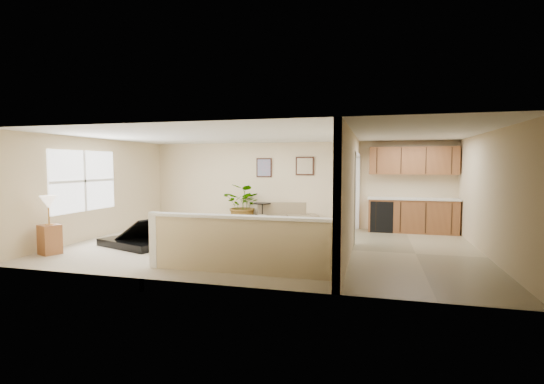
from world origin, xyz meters
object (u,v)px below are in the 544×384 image
(piano, at_px, (145,217))
(small_plant, at_px, (339,223))
(accent_table, at_px, (262,212))
(palm_plant, at_px, (244,206))
(lamp_stand, at_px, (49,229))
(loveseat, at_px, (288,216))
(piano_bench, at_px, (199,236))

(piano, height_order, small_plant, piano)
(piano, bearing_deg, accent_table, 73.49)
(palm_plant, relative_size, lamp_stand, 1.12)
(accent_table, distance_m, lamp_stand, 5.44)
(loveseat, xyz_separation_m, lamp_stand, (-4.02, -4.51, 0.15))
(piano, relative_size, piano_bench, 3.12)
(piano, distance_m, palm_plant, 3.32)
(loveseat, distance_m, accent_table, 0.75)
(piano_bench, height_order, accent_table, accent_table)
(piano_bench, xyz_separation_m, palm_plant, (0.05, 3.04, 0.39))
(accent_table, xyz_separation_m, small_plant, (2.21, -0.14, -0.23))
(piano, xyz_separation_m, lamp_stand, (-1.28, -1.49, -0.12))
(piano_bench, xyz_separation_m, loveseat, (1.38, 3.06, 0.13))
(loveseat, height_order, accent_table, loveseat)
(palm_plant, bearing_deg, piano_bench, -90.85)
(piano, distance_m, small_plant, 5.03)
(loveseat, xyz_separation_m, accent_table, (-0.71, -0.20, 0.11))
(lamp_stand, bearing_deg, loveseat, 48.28)
(loveseat, bearing_deg, piano_bench, -137.15)
(small_plant, xyz_separation_m, lamp_stand, (-5.52, -4.17, 0.27))
(loveseat, xyz_separation_m, small_plant, (1.50, -0.34, -0.12))
(accent_table, xyz_separation_m, palm_plant, (-0.62, 0.18, 0.15))
(lamp_stand, bearing_deg, palm_plant, 59.02)
(piano, xyz_separation_m, small_plant, (4.24, 2.68, -0.39))
(piano, distance_m, accent_table, 3.48)
(piano_bench, relative_size, small_plant, 1.24)
(loveseat, xyz_separation_m, palm_plant, (-1.33, -0.03, 0.26))
(piano_bench, height_order, palm_plant, palm_plant)
(palm_plant, height_order, small_plant, palm_plant)
(piano_bench, relative_size, loveseat, 0.35)
(accent_table, height_order, small_plant, accent_table)
(loveseat, relative_size, palm_plant, 1.48)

